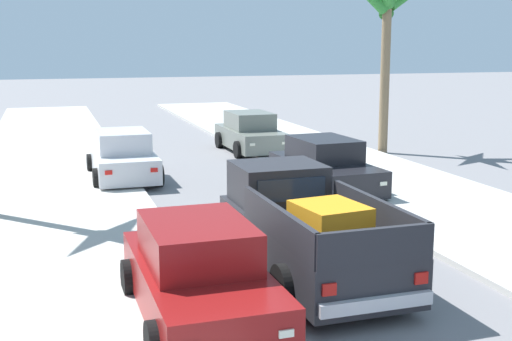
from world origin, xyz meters
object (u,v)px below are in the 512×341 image
at_px(pickup_truck, 304,230).
at_px(car_left_near, 123,157).
at_px(car_right_mid, 199,275).
at_px(car_left_far, 250,133).
at_px(car_right_far, 325,167).
at_px(palm_tree_right_fore, 387,5).

relative_size(pickup_truck, car_left_near, 1.23).
bearing_deg(car_left_near, pickup_truck, -77.01).
relative_size(car_left_near, car_right_mid, 1.00).
xyz_separation_m(car_left_far, car_right_far, (-0.08, -7.49, 0.00)).
bearing_deg(car_right_far, car_left_far, 89.36).
bearing_deg(palm_tree_right_fore, car_left_far, 158.85).
bearing_deg(palm_tree_right_fore, car_right_far, -130.73).
relative_size(car_right_mid, car_right_far, 0.98).
xyz_separation_m(car_right_mid, palm_tree_right_fore, (10.26, 13.32, 4.87)).
height_order(car_right_mid, car_right_far, same).
distance_m(pickup_truck, car_left_far, 13.99).
relative_size(pickup_truck, palm_tree_right_fore, 0.77).
distance_m(car_right_mid, car_left_far, 16.13).
bearing_deg(car_right_mid, palm_tree_right_fore, 52.40).
bearing_deg(car_left_far, palm_tree_right_fore, -21.15).
bearing_deg(car_right_far, car_left_near, 146.80).
distance_m(car_right_far, palm_tree_right_fore, 8.89).
xyz_separation_m(pickup_truck, car_left_near, (-2.21, 9.60, -0.09)).
height_order(car_right_mid, car_left_far, same).
xyz_separation_m(car_left_near, car_right_far, (5.28, -3.46, 0.00)).
xyz_separation_m(pickup_truck, car_right_mid, (-2.33, -1.54, -0.09)).
distance_m(car_left_far, car_right_far, 7.49).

